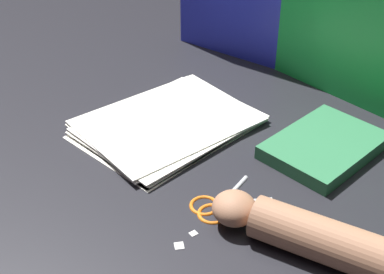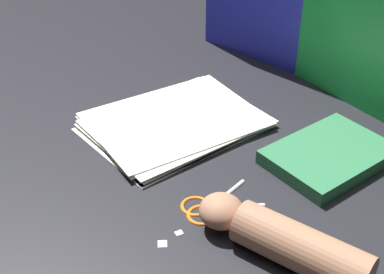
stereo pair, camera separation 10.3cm
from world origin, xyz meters
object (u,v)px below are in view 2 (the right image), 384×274
Objects in this scene: book_closed at (329,155)px; hand_forearm at (283,240)px; paper_stack at (174,123)px; scissors at (208,206)px.

hand_forearm is at bearing -61.91° from book_closed.
scissors is at bearing -20.89° from paper_stack.
scissors is at bearing -170.81° from hand_forearm.
hand_forearm is (0.16, 0.03, 0.03)m from scissors.
hand_forearm is at bearing -9.90° from paper_stack.
paper_stack is 1.26× the size of hand_forearm.
book_closed is at bearing 118.09° from hand_forearm.
book_closed is 0.82× the size of hand_forearm.
hand_forearm reaches higher than book_closed.
paper_stack is at bearing -147.61° from book_closed.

